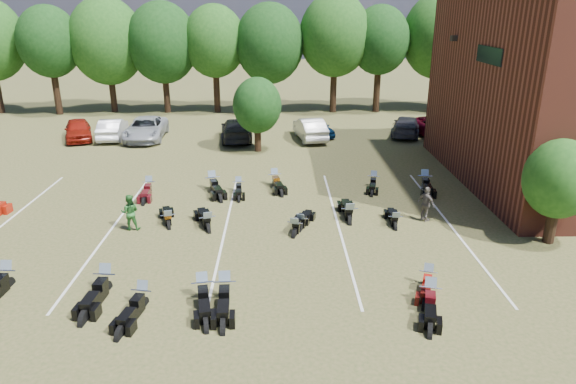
{
  "coord_description": "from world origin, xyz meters",
  "views": [
    {
      "loc": [
        -0.68,
        -18.05,
        9.19
      ],
      "look_at": [
        -0.22,
        4.0,
        1.2
      ],
      "focal_mm": 32.0,
      "sensor_mm": 36.0,
      "label": 1
    }
  ],
  "objects_px": {
    "person_green": "(130,212)",
    "motorcycle_0": "(9,287)",
    "motorcycle_3": "(225,299)",
    "motorcycle_14": "(150,193)",
    "car_0": "(78,130)",
    "person_grey": "(426,204)",
    "car_4": "(318,127)"
  },
  "relations": [
    {
      "from": "motorcycle_14",
      "to": "person_grey",
      "type": "bearing_deg",
      "value": -19.92
    },
    {
      "from": "motorcycle_0",
      "to": "motorcycle_14",
      "type": "bearing_deg",
      "value": 76.94
    },
    {
      "from": "motorcycle_3",
      "to": "motorcycle_14",
      "type": "height_order",
      "value": "motorcycle_3"
    },
    {
      "from": "car_0",
      "to": "car_4",
      "type": "distance_m",
      "value": 17.57
    },
    {
      "from": "car_4",
      "to": "motorcycle_3",
      "type": "bearing_deg",
      "value": -121.55
    },
    {
      "from": "person_green",
      "to": "motorcycle_3",
      "type": "height_order",
      "value": "person_green"
    },
    {
      "from": "person_green",
      "to": "motorcycle_14",
      "type": "height_order",
      "value": "person_green"
    },
    {
      "from": "person_green",
      "to": "motorcycle_0",
      "type": "xyz_separation_m",
      "value": [
        -2.98,
        -4.88,
        -0.8
      ]
    },
    {
      "from": "motorcycle_0",
      "to": "car_4",
      "type": "bearing_deg",
      "value": 63.17
    },
    {
      "from": "person_grey",
      "to": "motorcycle_3",
      "type": "xyz_separation_m",
      "value": [
        -8.47,
        -6.5,
        -0.81
      ]
    },
    {
      "from": "person_grey",
      "to": "motorcycle_0",
      "type": "bearing_deg",
      "value": 77.35
    },
    {
      "from": "car_4",
      "to": "person_grey",
      "type": "relative_size",
      "value": 2.35
    },
    {
      "from": "car_0",
      "to": "motorcycle_0",
      "type": "distance_m",
      "value": 21.73
    },
    {
      "from": "car_4",
      "to": "person_green",
      "type": "relative_size",
      "value": 2.36
    },
    {
      "from": "person_green",
      "to": "motorcycle_14",
      "type": "relative_size",
      "value": 0.72
    },
    {
      "from": "car_0",
      "to": "motorcycle_14",
      "type": "bearing_deg",
      "value": -76.49
    },
    {
      "from": "car_4",
      "to": "motorcycle_14",
      "type": "height_order",
      "value": "car_4"
    },
    {
      "from": "motorcycle_0",
      "to": "motorcycle_3",
      "type": "distance_m",
      "value": 7.68
    },
    {
      "from": "person_green",
      "to": "motorcycle_3",
      "type": "distance_m",
      "value": 7.47
    },
    {
      "from": "motorcycle_0",
      "to": "person_green",
      "type": "bearing_deg",
      "value": 61.15
    },
    {
      "from": "person_green",
      "to": "car_0",
      "type": "bearing_deg",
      "value": -67.77
    },
    {
      "from": "motorcycle_14",
      "to": "motorcycle_0",
      "type": "bearing_deg",
      "value": -109.13
    },
    {
      "from": "motorcycle_0",
      "to": "motorcycle_3",
      "type": "xyz_separation_m",
      "value": [
        7.62,
        -0.93,
        0.0
      ]
    },
    {
      "from": "person_green",
      "to": "motorcycle_3",
      "type": "relative_size",
      "value": 0.66
    },
    {
      "from": "person_grey",
      "to": "motorcycle_14",
      "type": "bearing_deg",
      "value": 41.77
    },
    {
      "from": "motorcycle_14",
      "to": "car_4",
      "type": "bearing_deg",
      "value": 48.53
    },
    {
      "from": "person_green",
      "to": "motorcycle_0",
      "type": "relative_size",
      "value": 0.66
    },
    {
      "from": "person_grey",
      "to": "motorcycle_3",
      "type": "relative_size",
      "value": 0.67
    },
    {
      "from": "car_0",
      "to": "motorcycle_14",
      "type": "xyz_separation_m",
      "value": [
        7.8,
        -11.57,
        -0.75
      ]
    },
    {
      "from": "person_green",
      "to": "car_4",
      "type": "bearing_deg",
      "value": -123.16
    },
    {
      "from": "car_4",
      "to": "person_grey",
      "type": "height_order",
      "value": "person_grey"
    },
    {
      "from": "motorcycle_3",
      "to": "person_grey",
      "type": "bearing_deg",
      "value": 34.37
    }
  ]
}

